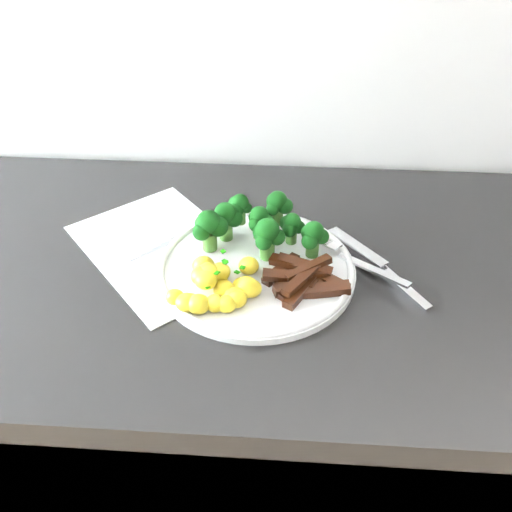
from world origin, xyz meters
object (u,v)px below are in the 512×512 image
at_px(potatoes, 218,285).
at_px(knife, 389,276).
at_px(plate, 256,268).
at_px(fork, 359,261).
at_px(recipe_paper, 164,248).
at_px(beef_strips, 302,279).
at_px(counter, 309,444).
at_px(broccoli, 256,223).

xyz_separation_m(potatoes, knife, (0.24, 0.06, -0.02)).
distance_m(plate, fork, 0.15).
height_order(recipe_paper, fork, fork).
xyz_separation_m(fork, knife, (0.04, -0.02, -0.01)).
bearing_deg(potatoes, fork, 20.77).
relative_size(beef_strips, knife, 0.70).
relative_size(potatoes, knife, 0.72).
relative_size(plate, potatoes, 2.27).
xyz_separation_m(counter, potatoes, (-0.15, -0.07, 0.47)).
bearing_deg(recipe_paper, beef_strips, -21.03).
bearing_deg(recipe_paper, fork, -6.70).
relative_size(counter, fork, 16.40).
bearing_deg(beef_strips, plate, 152.74).
bearing_deg(plate, potatoes, -127.52).
height_order(recipe_paper, broccoli, broccoli).
relative_size(fork, knife, 0.82).
relative_size(recipe_paper, knife, 1.98).
bearing_deg(recipe_paper, potatoes, -47.74).
xyz_separation_m(counter, fork, (0.04, 0.00, 0.46)).
bearing_deg(counter, recipe_paper, 171.73).
bearing_deg(knife, recipe_paper, 171.17).
relative_size(beef_strips, fork, 0.86).
xyz_separation_m(recipe_paper, potatoes, (0.10, -0.11, 0.02)).
height_order(recipe_paper, potatoes, potatoes).
xyz_separation_m(counter, knife, (0.09, -0.02, 0.45)).
bearing_deg(knife, broccoli, 162.97).
bearing_deg(plate, broccoli, 94.11).
relative_size(plate, broccoli, 1.45).
relative_size(broccoli, beef_strips, 1.60).
xyz_separation_m(counter, plate, (-0.10, -0.01, 0.45)).
xyz_separation_m(recipe_paper, knife, (0.33, -0.05, 0.01)).
bearing_deg(broccoli, recipe_paper, -176.99).
height_order(broccoli, fork, broccoli).
distance_m(recipe_paper, fork, 0.29).
bearing_deg(potatoes, plate, 52.48).
height_order(plate, potatoes, potatoes).
height_order(broccoli, beef_strips, broccoli).
bearing_deg(plate, recipe_paper, 161.97).
bearing_deg(counter, fork, 2.07).
distance_m(broccoli, fork, 0.16).
relative_size(counter, knife, 13.37).
bearing_deg(broccoli, potatoes, -110.35).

